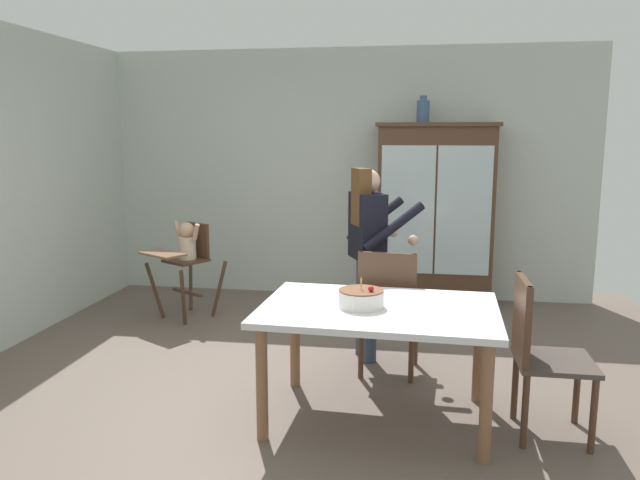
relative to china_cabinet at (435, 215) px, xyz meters
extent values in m
plane|color=#66564C|center=(-0.97, -2.37, -0.96)|extent=(6.24, 6.24, 0.00)
cube|color=beige|center=(-0.97, 0.26, 0.39)|extent=(5.32, 0.06, 2.70)
cube|color=#4C3323|center=(0.00, 0.00, -0.03)|extent=(1.18, 0.42, 1.86)
cube|color=#4C3323|center=(0.00, 0.00, 0.93)|extent=(1.24, 0.48, 0.04)
cube|color=silver|center=(-0.28, -0.21, 0.07)|extent=(0.54, 0.01, 1.30)
cube|color=silver|center=(0.28, -0.21, 0.07)|extent=(0.54, 0.01, 1.30)
cube|color=#4C3323|center=(0.00, 0.00, 0.07)|extent=(1.10, 0.36, 0.02)
cylinder|color=#3D567F|center=(-0.15, 0.00, 1.06)|extent=(0.13, 0.13, 0.22)
cylinder|color=#3D567F|center=(-0.15, 0.00, 1.19)|extent=(0.07, 0.07, 0.05)
cylinder|color=#4C3323|center=(-2.70, -0.96, -0.68)|extent=(0.18, 0.09, 0.56)
cylinder|color=#4C3323|center=(-2.32, -1.19, -0.68)|extent=(0.08, 0.18, 0.56)
cylinder|color=#4C3323|center=(-2.48, -0.58, -0.68)|extent=(0.08, 0.18, 0.56)
cylinder|color=#4C3323|center=(-2.10, -0.81, -0.68)|extent=(0.18, 0.09, 0.56)
cube|color=#4C3323|center=(-2.40, -0.89, -0.71)|extent=(0.38, 0.25, 0.02)
cube|color=#4C3323|center=(-2.40, -0.89, -0.38)|extent=(0.47, 0.47, 0.02)
cube|color=#4C3323|center=(-2.32, -0.75, -0.20)|extent=(0.28, 0.18, 0.34)
cube|color=brown|center=(-2.53, -1.12, -0.28)|extent=(0.50, 0.43, 0.02)
cylinder|color=beige|center=(-2.39, -0.87, -0.26)|extent=(0.17, 0.17, 0.22)
sphere|color=tan|center=(-2.39, -0.87, -0.08)|extent=(0.15, 0.15, 0.15)
cylinder|color=tan|center=(-2.51, -0.80, -0.09)|extent=(0.11, 0.09, 0.17)
cylinder|color=tan|center=(-2.27, -0.94, -0.09)|extent=(0.11, 0.09, 0.17)
cylinder|color=#33425B|center=(-0.53, -1.79, -0.55)|extent=(0.11, 0.11, 0.82)
cylinder|color=#33425B|center=(-0.60, -1.64, -0.55)|extent=(0.11, 0.11, 0.82)
cube|color=black|center=(-0.57, -1.72, 0.12)|extent=(0.33, 0.41, 0.52)
cube|color=white|center=(-0.47, -1.67, 0.12)|extent=(0.03, 0.06, 0.49)
sphere|color=tan|center=(-0.57, -1.72, 0.47)|extent=(0.19, 0.19, 0.19)
cube|color=brown|center=(-0.62, -1.74, 0.35)|extent=(0.17, 0.22, 0.44)
cylinder|color=black|center=(-0.35, -1.84, 0.14)|extent=(0.48, 0.27, 0.37)
sphere|color=tan|center=(-0.21, -1.78, 0.03)|extent=(0.08, 0.08, 0.08)
cylinder|color=black|center=(-0.52, -1.48, 0.14)|extent=(0.48, 0.27, 0.37)
sphere|color=tan|center=(-0.38, -1.41, 0.03)|extent=(0.08, 0.08, 0.08)
cube|color=silver|center=(-0.40, -2.77, -0.24)|extent=(1.49, 1.04, 0.04)
cylinder|color=brown|center=(-1.06, -3.15, -0.61)|extent=(0.07, 0.07, 0.70)
cylinder|color=brown|center=(0.21, -3.20, -0.61)|extent=(0.07, 0.07, 0.70)
cylinder|color=brown|center=(-1.02, -2.35, -0.61)|extent=(0.07, 0.07, 0.70)
cylinder|color=brown|center=(0.25, -2.40, -0.61)|extent=(0.07, 0.07, 0.70)
cylinder|color=white|center=(-0.51, -2.80, -0.17)|extent=(0.28, 0.28, 0.10)
cylinder|color=brown|center=(-0.51, -2.80, -0.11)|extent=(0.27, 0.27, 0.01)
cylinder|color=#F2E5CC|center=(-0.51, -2.80, -0.08)|extent=(0.01, 0.01, 0.06)
cone|color=yellow|center=(-0.51, -2.80, -0.04)|extent=(0.02, 0.02, 0.02)
sphere|color=red|center=(-0.45, -2.83, -0.09)|extent=(0.04, 0.04, 0.04)
cylinder|color=#4C3323|center=(-0.17, -1.79, -0.73)|extent=(0.04, 0.04, 0.45)
cylinder|color=#4C3323|center=(-0.54, -1.76, -0.73)|extent=(0.04, 0.04, 0.45)
cylinder|color=#4C3323|center=(-0.20, -2.16, -0.73)|extent=(0.04, 0.04, 0.45)
cylinder|color=#4C3323|center=(-0.57, -2.13, -0.73)|extent=(0.04, 0.04, 0.45)
cube|color=#473D38|center=(-0.37, -1.96, -0.49)|extent=(0.47, 0.47, 0.03)
cube|color=#4C3323|center=(-0.38, -2.16, -0.24)|extent=(0.42, 0.07, 0.48)
cylinder|color=#4C3323|center=(-0.19, -2.18, -0.24)|extent=(0.03, 0.03, 0.48)
cylinder|color=#4C3323|center=(-0.57, -2.15, -0.24)|extent=(0.03, 0.03, 0.48)
cylinder|color=#4C3323|center=(0.82, -3.01, -0.73)|extent=(0.04, 0.04, 0.45)
cylinder|color=#4C3323|center=(0.82, -2.64, -0.73)|extent=(0.04, 0.04, 0.45)
cylinder|color=#4C3323|center=(0.45, -3.00, -0.73)|extent=(0.04, 0.04, 0.45)
cylinder|color=#4C3323|center=(0.45, -2.63, -0.73)|extent=(0.04, 0.04, 0.45)
cube|color=#473D38|center=(0.64, -2.82, -0.49)|extent=(0.44, 0.44, 0.03)
cube|color=#4C3323|center=(0.44, -2.82, -0.24)|extent=(0.04, 0.42, 0.48)
cylinder|color=#4C3323|center=(0.44, -3.01, -0.24)|extent=(0.03, 0.03, 0.48)
cylinder|color=#4C3323|center=(0.44, -2.63, -0.24)|extent=(0.03, 0.03, 0.48)
camera|label=1|loc=(-0.19, -6.40, 0.83)|focal=34.06mm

